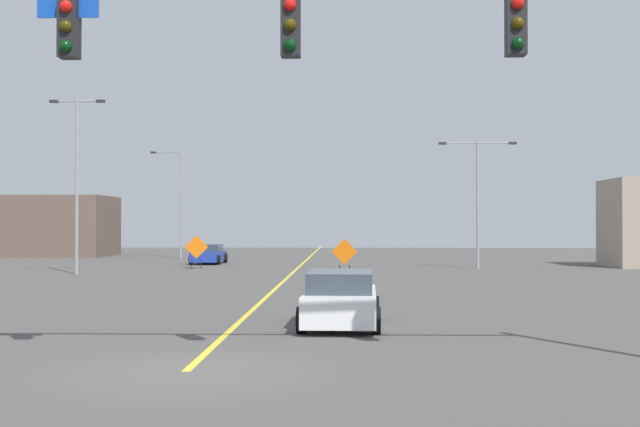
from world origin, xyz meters
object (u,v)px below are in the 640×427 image
street_lamp_mid_left (478,191)px  car_blue_distant (209,255)px  construction_sign_right_lane (196,248)px  construction_sign_median_far (345,254)px  car_white_approaching (341,299)px  traffic_signal_assembly (414,53)px  street_lamp_far_right (178,198)px  street_lamp_near_right (77,173)px

street_lamp_mid_left → car_blue_distant: 18.30m
construction_sign_right_lane → construction_sign_median_far: construction_sign_right_lane is taller
car_blue_distant → car_white_approaching: bearing=-75.2°
street_lamp_mid_left → car_blue_distant: (-16.94, 5.64, -4.00)m
car_blue_distant → traffic_signal_assembly: bearing=-75.8°
car_white_approaching → construction_sign_right_lane: bearing=107.5°
street_lamp_far_right → car_blue_distant: size_ratio=1.96×
construction_sign_right_lane → construction_sign_median_far: size_ratio=1.01×
street_lamp_near_right → construction_sign_median_far: 15.17m
construction_sign_median_far → car_white_approaching: bearing=-90.3°
construction_sign_right_lane → car_blue_distant: bearing=92.9°
traffic_signal_assembly → street_lamp_far_right: bearing=106.0°
car_blue_distant → construction_sign_median_far: bearing=-61.1°
car_white_approaching → traffic_signal_assembly: bearing=-78.9°
construction_sign_right_lane → car_blue_distant: size_ratio=0.46×
street_lamp_far_right → construction_sign_median_far: street_lamp_far_right is taller
street_lamp_far_right → construction_sign_median_far: 28.45m
construction_sign_median_far → car_white_approaching: (-0.10, -17.35, -0.56)m
traffic_signal_assembly → street_lamp_near_right: 32.05m
street_lamp_mid_left → construction_sign_median_far: bearing=-126.3°
street_lamp_far_right → car_white_approaching: size_ratio=1.84×
street_lamp_near_right → car_blue_distant: (4.93, 12.12, -4.71)m
car_white_approaching → street_lamp_mid_left: bearing=74.1°
street_lamp_mid_left → street_lamp_near_right: 22.82m
traffic_signal_assembly → car_white_approaching: traffic_signal_assembly is taller
construction_sign_right_lane → street_lamp_mid_left: bearing=2.8°
construction_sign_median_far → car_blue_distant: construction_sign_median_far is taller
street_lamp_mid_left → street_lamp_near_right: street_lamp_near_right is taller
street_lamp_far_right → construction_sign_right_lane: size_ratio=4.24×
street_lamp_far_right → car_blue_distant: 10.37m
construction_sign_right_lane → car_white_approaching: (8.61, -27.28, -0.54)m
construction_sign_right_lane → construction_sign_median_far: (8.71, -9.93, 0.02)m
traffic_signal_assembly → street_lamp_far_right: size_ratio=1.89×
traffic_signal_assembly → street_lamp_near_right: (-15.17, 28.23, -0.26)m
street_lamp_mid_left → construction_sign_median_far: (-7.90, -10.75, -3.37)m
traffic_signal_assembly → construction_sign_right_lane: 35.57m
street_lamp_far_right → car_white_approaching: street_lamp_far_right is taller
street_lamp_near_right → street_lamp_far_right: bearing=87.0°
street_lamp_near_right → construction_sign_right_lane: street_lamp_near_right is taller
street_lamp_near_right → construction_sign_median_far: street_lamp_near_right is taller
traffic_signal_assembly → construction_sign_median_far: size_ratio=8.12×
car_white_approaching → car_blue_distant: 34.90m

